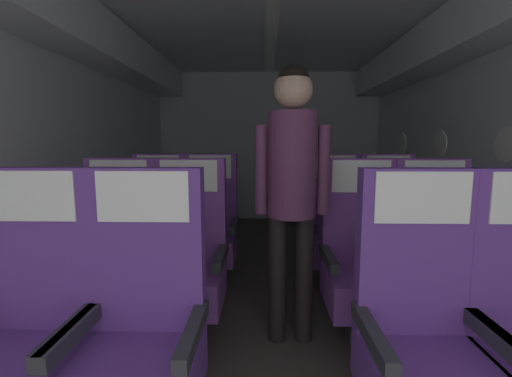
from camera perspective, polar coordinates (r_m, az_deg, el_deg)
name	(u,v)px	position (r m, az deg, el deg)	size (l,w,h in m)	color
ground	(272,301)	(2.79, 2.68, -18.05)	(3.61, 6.11, 0.02)	#3D3833
fuselage_shell	(273,83)	(2.82, 2.80, 17.03)	(3.49, 5.76, 2.31)	silver
seat_a_left_window	(26,335)	(1.71, -33.68, -19.45)	(0.48, 0.49, 1.10)	#38383D
seat_a_left_aisle	(141,337)	(1.51, -18.49, -22.20)	(0.48, 0.49, 1.10)	#38383D
seat_a_right_window	(424,341)	(1.55, 25.99, -21.65)	(0.48, 0.49, 1.10)	#38383D
seat_b_left_window	(117,261)	(2.38, -21.88, -11.09)	(0.48, 0.49, 1.10)	#38383D
seat_b_left_aisle	(188,262)	(2.25, -11.16, -11.76)	(0.48, 0.49, 1.10)	#38383D
seat_b_right_aisle	(435,265)	(2.41, 27.39, -11.14)	(0.48, 0.49, 1.10)	#38383D
seat_b_right_window	(362,264)	(2.27, 17.01, -11.74)	(0.48, 0.49, 1.10)	#38383D
seat_c_left_window	(157,229)	(3.10, -15.93, -6.51)	(0.48, 0.49, 1.10)	#38383D
seat_c_left_aisle	(210,229)	(3.02, -7.64, -6.69)	(0.48, 0.49, 1.10)	#38383D
seat_c_right_aisle	(388,231)	(3.14, 21.00, -6.54)	(0.48, 0.49, 1.10)	#38383D
seat_c_right_window	(334,230)	(3.05, 12.81, -6.64)	(0.48, 0.49, 1.10)	#38383D
flight_attendant	(292,176)	(2.01, 5.97, 2.07)	(0.43, 0.28, 1.63)	black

